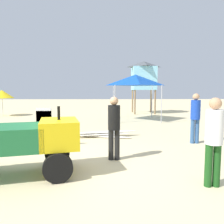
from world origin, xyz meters
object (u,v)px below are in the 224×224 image
Objects in this scene: utility_cart at (21,140)px; popup_canopy at (135,80)px; lifeguard_near_left at (195,115)px; lifeguard_tower at (144,76)px; surfboard_pile at (104,134)px; lifeguard_near_right at (214,136)px; stacked_plastic_chairs at (45,124)px; beach_umbrella_left at (2,94)px; lifeguard_near_center at (114,124)px.

popup_canopy reaches higher than utility_cart.
lifeguard_tower is at bearing 90.60° from lifeguard_near_left.
surfboard_pile is (1.75, 3.88, -0.66)m from utility_cart.
utility_cart is 3.93m from lifeguard_near_right.
beach_umbrella_left is at bearing 121.85° from stacked_plastic_chairs.
popup_canopy reaches higher than beach_umbrella_left.
lifeguard_tower reaches higher than utility_cart.
lifeguard_near_right is 0.61× the size of popup_canopy.
lifeguard_near_center reaches higher than utility_cart.
lifeguard_near_right is at bearing -88.53° from popup_canopy.
lifeguard_near_left is 3.59m from lifeguard_near_right.
beach_umbrella_left is at bearing 116.56° from utility_cart.
lifeguard_near_left reaches higher than stacked_plastic_chairs.
surfboard_pile is at bearing 161.31° from lifeguard_near_left.
surfboard_pile is at bearing 65.77° from utility_cart.
lifeguard_near_right reaches higher than stacked_plastic_chairs.
lifeguard_near_left is at bearing 72.96° from lifeguard_near_right.
stacked_plastic_chairs is 5.08m from lifeguard_near_right.
surfboard_pile is 3.47m from lifeguard_near_left.
lifeguard_near_left is 13.58m from beach_umbrella_left.
lifeguard_near_right is at bearing -9.17° from utility_cart.
utility_cart is 9.68m from popup_canopy.
utility_cart is at bearing -114.23° from surfboard_pile.
surfboard_pile is 9.93m from lifeguard_tower.
utility_cart is at bearing -86.31° from stacked_plastic_chairs.
lifeguard_near_left is 0.62× the size of popup_canopy.
utility_cart is 0.98× the size of popup_canopy.
lifeguard_tower is (3.07, 8.99, 2.89)m from surfboard_pile.
stacked_plastic_chairs is 2.62m from lifeguard_near_center.
lifeguard_tower is 10.68m from beach_umbrella_left.
utility_cart is at bearing -63.44° from beach_umbrella_left.
lifeguard_tower is (0.95, 13.50, 2.02)m from lifeguard_near_right.
lifeguard_near_center reaches higher than surfboard_pile.
lifeguard_tower reaches higher than stacked_plastic_chairs.
stacked_plastic_chairs is 10.44m from beach_umbrella_left.
lifeguard_near_left reaches higher than utility_cart.
utility_cart reaches higher than surfboard_pile.
lifeguard_tower is (2.78, 11.82, 2.04)m from lifeguard_near_center.
lifeguard_near_left is 6.32m from popup_canopy.
lifeguard_near_left is 1.02× the size of lifeguard_near_right.
lifeguard_near_right is 0.42× the size of lifeguard_tower.
popup_canopy reaches higher than lifeguard_near_center.
popup_canopy is 4.26m from lifeguard_tower.
surfboard_pile is at bearing 115.23° from lifeguard_near_right.
popup_canopy is at bearing 78.44° from lifeguard_near_center.
popup_canopy is at bearing 59.20° from stacked_plastic_chairs.
lifeguard_near_center is (2.04, 1.05, 0.18)m from utility_cart.
stacked_plastic_chairs is at bearing 93.69° from utility_cart.
lifeguard_near_left is 1.04× the size of lifeguard_near_center.
stacked_plastic_chairs is at bearing -120.80° from popup_canopy.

